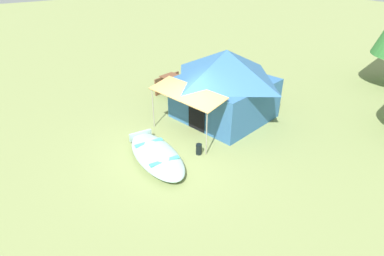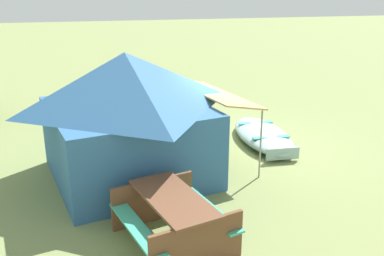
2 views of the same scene
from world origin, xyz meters
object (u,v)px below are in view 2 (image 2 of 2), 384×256
Objects in this scene: beached_rowboat at (263,135)px; fuel_can at (211,134)px; picnic_table at (173,215)px; canvas_cabin_tent at (128,114)px; cooler_box at (158,142)px.

fuel_can is at bearing 70.93° from beached_rowboat.
canvas_cabin_tent is at bearing 7.66° from picnic_table.
cooler_box is (1.43, -0.84, -1.20)m from canvas_cabin_tent.
beached_rowboat is at bearing -95.72° from cooler_box.
picnic_table is (-3.81, 3.15, 0.30)m from beached_rowboat.
picnic_table is 4.33× the size of cooler_box.
picnic_table reaches higher than beached_rowboat.
fuel_can is (4.24, -1.89, -0.32)m from picnic_table.
canvas_cabin_tent reaches higher than cooler_box.
canvas_cabin_tent is at bearing 149.40° from cooler_box.
beached_rowboat is at bearing -109.07° from fuel_can.
beached_rowboat is 1.33m from fuel_can.
cooler_box is 1.41m from fuel_can.
beached_rowboat is at bearing -71.71° from canvas_cabin_tent.
beached_rowboat is 2.68m from cooler_box.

